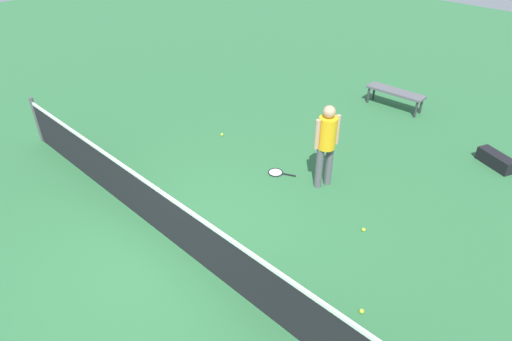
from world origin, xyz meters
TOP-DOWN VIEW (x-y plane):
  - ground_plane at (0.00, 0.00)m, footprint 40.00×40.00m
  - court_net at (0.00, 0.00)m, footprint 10.09×0.09m
  - player_near_side at (-0.68, -3.04)m, footprint 0.44×0.52m
  - tennis_racket_near_player at (0.23, -2.73)m, footprint 0.60×0.42m
  - tennis_ball_near_player at (-2.94, -0.93)m, footprint 0.07×0.07m
  - tennis_ball_by_net at (-2.03, -2.42)m, footprint 0.07×0.07m
  - tennis_ball_midcourt at (2.21, -3.02)m, footprint 0.07×0.07m
  - courtside_bench at (0.11, -7.17)m, footprint 1.52×0.47m
  - equipment_bag at (-2.82, -6.13)m, footprint 0.84×0.58m

SIDE VIEW (x-z plane):
  - ground_plane at x=0.00m, z-range 0.00..0.00m
  - tennis_racket_near_player at x=0.23m, z-range 0.00..0.03m
  - tennis_ball_near_player at x=-2.94m, z-range 0.00..0.07m
  - tennis_ball_by_net at x=-2.03m, z-range 0.00..0.07m
  - tennis_ball_midcourt at x=2.21m, z-range 0.00..0.07m
  - equipment_bag at x=-2.82m, z-range 0.00..0.28m
  - courtside_bench at x=0.11m, z-range 0.18..0.66m
  - court_net at x=0.00m, z-range -0.03..1.04m
  - player_near_side at x=-0.68m, z-range 0.16..1.86m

